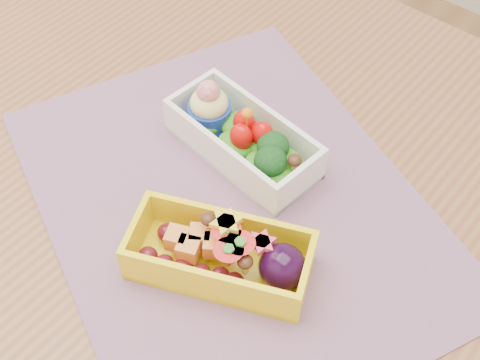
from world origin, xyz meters
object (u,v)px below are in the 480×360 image
Objects in this scene: placemat at (231,203)px; bento_yellow at (224,255)px; table at (233,248)px; bento_white at (242,138)px.

placemat is 2.52× the size of bento_yellow.
placemat is at bearing -53.92° from table.
bento_white is at bearing 119.61° from table.
bento_white is (-0.03, 0.05, 0.13)m from table.
bento_yellow reaches higher than table.
table is 0.10m from placemat.
bento_white reaches higher than table.
bento_white is at bearing 120.52° from placemat.
bento_white is 0.15m from bento_yellow.
bento_white reaches higher than bento_yellow.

